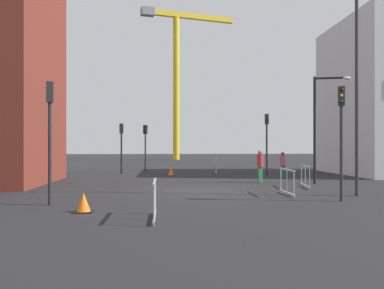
{
  "coord_description": "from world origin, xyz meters",
  "views": [
    {
      "loc": [
        -1.75,
        -18.99,
        2.06
      ],
      "look_at": [
        0.0,
        6.79,
        2.1
      ],
      "focal_mm": 39.54,
      "sensor_mm": 36.0,
      "label": 1
    }
  ],
  "objects_px": {
    "streetlamp_tall": "(352,67)",
    "pedestrian_walking": "(283,163)",
    "traffic_light_near": "(145,140)",
    "construction_crane": "(177,63)",
    "traffic_light_verge": "(341,125)",
    "pedestrian_waiting": "(260,164)",
    "traffic_cone_on_verge": "(83,203)",
    "traffic_light_island": "(267,134)",
    "traffic_light_far": "(50,123)",
    "traffic_light_median": "(121,140)",
    "streetlamp_short": "(320,118)",
    "traffic_cone_by_barrier": "(171,172)"
  },
  "relations": [
    {
      "from": "streetlamp_short",
      "to": "traffic_light_verge",
      "type": "height_order",
      "value": "streetlamp_short"
    },
    {
      "from": "traffic_light_verge",
      "to": "traffic_light_far",
      "type": "bearing_deg",
      "value": -178.67
    },
    {
      "from": "pedestrian_walking",
      "to": "traffic_cone_on_verge",
      "type": "xyz_separation_m",
      "value": [
        -10.12,
        -13.56,
        -0.66
      ]
    },
    {
      "from": "traffic_light_island",
      "to": "traffic_cone_by_barrier",
      "type": "height_order",
      "value": "traffic_light_island"
    },
    {
      "from": "construction_crane",
      "to": "traffic_light_island",
      "type": "relative_size",
      "value": 5.02
    },
    {
      "from": "streetlamp_tall",
      "to": "traffic_light_near",
      "type": "distance_m",
      "value": 19.42
    },
    {
      "from": "streetlamp_tall",
      "to": "pedestrian_waiting",
      "type": "distance_m",
      "value": 8.07
    },
    {
      "from": "traffic_light_far",
      "to": "traffic_cone_on_verge",
      "type": "distance_m",
      "value": 3.36
    },
    {
      "from": "traffic_light_far",
      "to": "traffic_light_near",
      "type": "relative_size",
      "value": 1.16
    },
    {
      "from": "streetlamp_short",
      "to": "traffic_light_island",
      "type": "distance_m",
      "value": 6.79
    },
    {
      "from": "traffic_light_median",
      "to": "pedestrian_walking",
      "type": "xyz_separation_m",
      "value": [
        10.66,
        -3.68,
        -1.5
      ]
    },
    {
      "from": "traffic_light_far",
      "to": "traffic_light_verge",
      "type": "bearing_deg",
      "value": 1.33
    },
    {
      "from": "construction_crane",
      "to": "traffic_light_near",
      "type": "height_order",
      "value": "construction_crane"
    },
    {
      "from": "streetlamp_tall",
      "to": "pedestrian_walking",
      "type": "xyz_separation_m",
      "value": [
        0.05,
        10.11,
        -4.3
      ]
    },
    {
      "from": "streetlamp_tall",
      "to": "pedestrian_walking",
      "type": "bearing_deg",
      "value": 89.74
    },
    {
      "from": "traffic_light_near",
      "to": "traffic_light_median",
      "type": "height_order",
      "value": "traffic_light_near"
    },
    {
      "from": "traffic_light_near",
      "to": "pedestrian_walking",
      "type": "bearing_deg",
      "value": -37.02
    },
    {
      "from": "traffic_light_near",
      "to": "pedestrian_waiting",
      "type": "relative_size",
      "value": 2.06
    },
    {
      "from": "traffic_light_island",
      "to": "pedestrian_waiting",
      "type": "xyz_separation_m",
      "value": [
        -1.76,
        -5.59,
        -1.77
      ]
    },
    {
      "from": "traffic_light_far",
      "to": "pedestrian_walking",
      "type": "distance_m",
      "value": 16.71
    },
    {
      "from": "construction_crane",
      "to": "pedestrian_waiting",
      "type": "height_order",
      "value": "construction_crane"
    },
    {
      "from": "streetlamp_tall",
      "to": "traffic_light_near",
      "type": "bearing_deg",
      "value": 118.05
    },
    {
      "from": "streetlamp_short",
      "to": "traffic_light_verge",
      "type": "bearing_deg",
      "value": -104.89
    },
    {
      "from": "traffic_light_median",
      "to": "construction_crane",
      "type": "bearing_deg",
      "value": 80.41
    },
    {
      "from": "traffic_light_far",
      "to": "traffic_light_near",
      "type": "xyz_separation_m",
      "value": [
        2.48,
        18.76,
        -0.36
      ]
    },
    {
      "from": "traffic_light_far",
      "to": "traffic_cone_by_barrier",
      "type": "height_order",
      "value": "traffic_light_far"
    },
    {
      "from": "traffic_light_far",
      "to": "traffic_cone_by_barrier",
      "type": "relative_size",
      "value": 7.31
    },
    {
      "from": "traffic_light_verge",
      "to": "traffic_light_island",
      "type": "distance_m",
      "value": 13.68
    },
    {
      "from": "traffic_cone_on_verge",
      "to": "traffic_light_island",
      "type": "bearing_deg",
      "value": 58.38
    },
    {
      "from": "traffic_light_median",
      "to": "traffic_cone_on_verge",
      "type": "xyz_separation_m",
      "value": [
        0.54,
        -17.23,
        -2.16
      ]
    },
    {
      "from": "traffic_light_far",
      "to": "traffic_cone_by_barrier",
      "type": "distance_m",
      "value": 14.61
    },
    {
      "from": "streetlamp_short",
      "to": "pedestrian_walking",
      "type": "relative_size",
      "value": 3.54
    },
    {
      "from": "traffic_light_verge",
      "to": "traffic_cone_by_barrier",
      "type": "bearing_deg",
      "value": 114.05
    },
    {
      "from": "pedestrian_walking",
      "to": "traffic_light_near",
      "type": "bearing_deg",
      "value": 142.98
    },
    {
      "from": "traffic_light_verge",
      "to": "traffic_cone_by_barrier",
      "type": "relative_size",
      "value": 7.27
    },
    {
      "from": "traffic_light_far",
      "to": "traffic_light_median",
      "type": "height_order",
      "value": "traffic_light_far"
    },
    {
      "from": "traffic_light_near",
      "to": "pedestrian_walking",
      "type": "relative_size",
      "value": 2.25
    },
    {
      "from": "pedestrian_waiting",
      "to": "traffic_cone_by_barrier",
      "type": "bearing_deg",
      "value": 132.05
    },
    {
      "from": "construction_crane",
      "to": "traffic_light_verge",
      "type": "relative_size",
      "value": 5.01
    },
    {
      "from": "construction_crane",
      "to": "streetlamp_short",
      "type": "bearing_deg",
      "value": -80.42
    },
    {
      "from": "streetlamp_tall",
      "to": "traffic_light_island",
      "type": "height_order",
      "value": "streetlamp_tall"
    },
    {
      "from": "streetlamp_tall",
      "to": "traffic_light_verge",
      "type": "bearing_deg",
      "value": -125.51
    },
    {
      "from": "construction_crane",
      "to": "traffic_light_median",
      "type": "bearing_deg",
      "value": -99.59
    },
    {
      "from": "streetlamp_short",
      "to": "traffic_cone_by_barrier",
      "type": "xyz_separation_m",
      "value": [
        -7.87,
        6.43,
        -3.23
      ]
    },
    {
      "from": "pedestrian_walking",
      "to": "traffic_cone_by_barrier",
      "type": "distance_m",
      "value": 7.41
    },
    {
      "from": "pedestrian_waiting",
      "to": "traffic_cone_on_verge",
      "type": "bearing_deg",
      "value": -128.12
    },
    {
      "from": "traffic_cone_by_barrier",
      "to": "traffic_light_far",
      "type": "bearing_deg",
      "value": -107.82
    },
    {
      "from": "traffic_light_island",
      "to": "traffic_cone_on_verge",
      "type": "relative_size",
      "value": 7.0
    },
    {
      "from": "streetlamp_tall",
      "to": "traffic_light_far",
      "type": "height_order",
      "value": "streetlamp_tall"
    },
    {
      "from": "streetlamp_short",
      "to": "traffic_cone_on_verge",
      "type": "relative_size",
      "value": 9.54
    }
  ]
}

